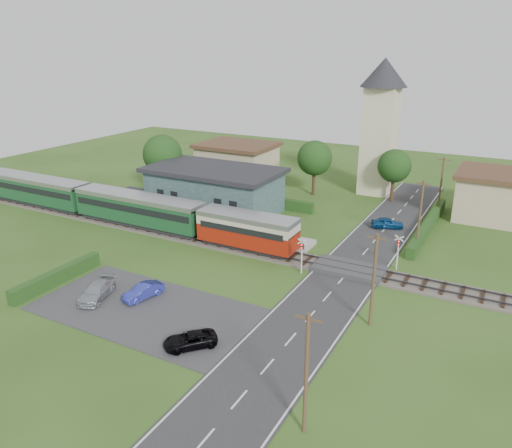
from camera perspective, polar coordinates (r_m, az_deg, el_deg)
The scene contains 32 objects.
ground at distance 47.41m, azimuth -1.75°, elevation -3.89°, with size 120.00×120.00×0.00m, color #2D4C19.
railway_track at distance 48.97m, azimuth -0.58°, elevation -2.94°, with size 76.00×3.20×0.49m.
road at distance 43.70m, azimuth 9.75°, elevation -6.30°, with size 6.00×70.00×0.05m, color #28282B.
car_park at distance 39.47m, azimuth -12.55°, elevation -9.48°, with size 17.00×9.00×0.08m, color #333335.
crossing_deck at distance 45.34m, azimuth 10.60°, elevation -5.08°, with size 6.20×3.40×0.45m, color #333335.
platform at distance 56.52m, azimuth -7.90°, elevation 0.15°, with size 30.00×3.00×0.45m, color gray.
equipment_hut at distance 60.94m, azimuth -14.08°, elevation 2.69°, with size 2.30×2.30×2.55m.
station_building at distance 60.31m, azimuth -4.79°, elevation 3.99°, with size 16.00×9.00×5.30m.
train at distance 58.06m, azimuth -15.60°, elevation 2.16°, with size 43.20×2.90×3.40m.
church_tower at distance 68.23m, azimuth 14.09°, elevation 11.78°, with size 6.00×6.00×17.60m.
house_west at distance 74.38m, azimuth -2.15°, elevation 7.15°, with size 10.80×8.80×5.50m.
house_east at distance 63.65m, azimuth 25.69°, elevation 3.01°, with size 8.80×8.80×5.50m.
hedge_carpark at distance 45.52m, azimuth -21.80°, elevation -5.61°, with size 0.80×9.00×1.20m, color #193814.
hedge_roadside at distance 57.12m, azimuth 19.06°, elevation -0.17°, with size 0.80×18.00×1.20m, color #193814.
hedge_station at distance 64.54m, azimuth -2.56°, elevation 3.21°, with size 22.00×0.80×1.30m, color #193814.
tree_a at distance 67.79m, azimuth -10.63°, elevation 7.82°, with size 5.20×5.20×8.00m.
tree_b at distance 66.55m, azimuth 6.72°, elevation 7.48°, with size 4.60×4.60×7.34m.
tree_c at distance 65.63m, azimuth 15.54°, elevation 6.40°, with size 4.20×4.20×6.78m.
utility_pole_a at distance 26.01m, azimuth 5.77°, elevation -16.60°, with size 1.40×0.22×7.00m.
utility_pole_b at distance 35.90m, azimuth 13.29°, elevation -6.18°, with size 1.40×0.22×7.00m.
utility_pole_c at distance 50.54m, azimuth 18.23°, elevation 1.01°, with size 1.40×0.22×7.00m.
utility_pole_d at distance 61.96m, azimuth 20.36°, elevation 4.13°, with size 1.40×0.22×7.00m.
crossing_signal_near at distance 43.61m, azimuth 5.27°, elevation -3.09°, with size 0.84×0.28×3.28m.
crossing_signal_far at distance 45.93m, azimuth 15.95°, elevation -2.59°, with size 0.84×0.28×3.28m.
streetlamp_west at distance 74.09m, azimuth -8.84°, elevation 7.07°, with size 0.30×0.30×5.15m.
streetlamp_east at distance 66.73m, azimuth 22.50°, elevation 4.39°, with size 0.30×0.30×5.15m.
car_on_road at distance 56.58m, azimuth 14.78°, elevation 0.13°, with size 1.38×3.44×1.17m, color navy.
car_park_blue at distance 40.81m, azimuth -12.78°, elevation -7.52°, with size 1.20×3.43×1.13m, color #283097.
car_park_silver at distance 41.75m, azimuth -17.74°, elevation -7.30°, with size 1.68×4.14×1.20m, color #979CA7.
car_park_dark at distance 34.23m, azimuth -7.53°, elevation -13.01°, with size 1.64×3.56×0.99m, color black.
pedestrian_near at distance 52.92m, azimuth -2.04°, elevation 0.18°, with size 0.61×0.40×1.68m, color gray.
pedestrian_far at distance 59.56m, azimuth -12.33°, elevation 1.88°, with size 0.72×0.56×1.49m, color gray.
Camera 1 is at (21.89, -37.52, 19.00)m, focal length 35.00 mm.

